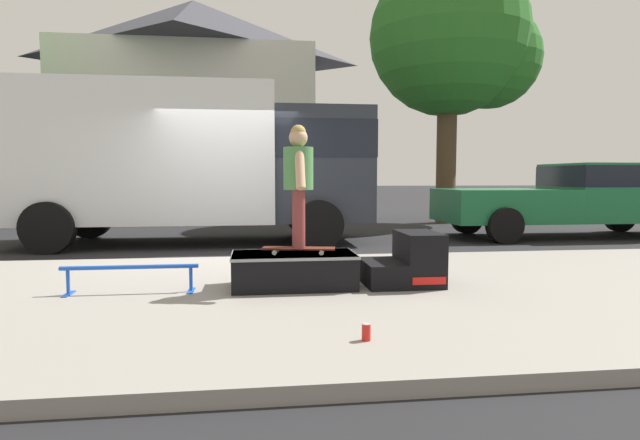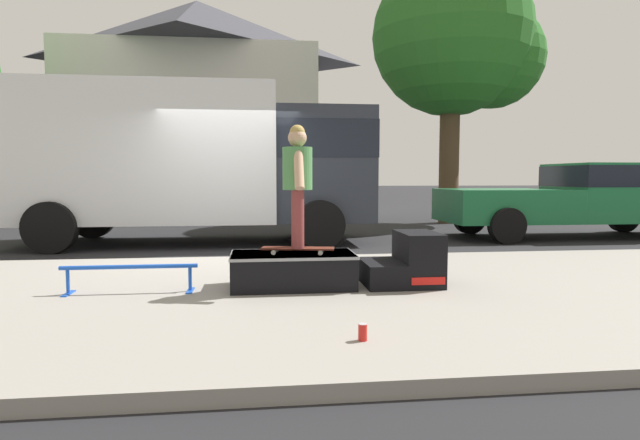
# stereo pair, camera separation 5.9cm
# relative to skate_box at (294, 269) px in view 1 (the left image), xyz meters

# --- Properties ---
(ground_plane) EXTENTS (140.00, 140.00, 0.00)m
(ground_plane) POSITION_rel_skate_box_xyz_m (-0.86, 2.80, -0.32)
(ground_plane) COLOR black
(sidewalk_slab) EXTENTS (50.00, 5.00, 0.12)m
(sidewalk_slab) POSITION_rel_skate_box_xyz_m (-0.86, -0.20, -0.26)
(sidewalk_slab) COLOR gray
(sidewalk_slab) RESTS_ON ground
(skate_box) EXTENTS (1.34, 0.72, 0.37)m
(skate_box) POSITION_rel_skate_box_xyz_m (0.00, 0.00, 0.00)
(skate_box) COLOR black
(skate_box) RESTS_ON sidewalk_slab
(kicker_ramp) EXTENTS (0.83, 0.74, 0.58)m
(kicker_ramp) POSITION_rel_skate_box_xyz_m (1.28, -0.00, 0.04)
(kicker_ramp) COLOR black
(kicker_ramp) RESTS_ON sidewalk_slab
(grind_rail) EXTENTS (1.38, 0.28, 0.29)m
(grind_rail) POSITION_rel_skate_box_xyz_m (-1.70, -0.08, 0.02)
(grind_rail) COLOR blue
(grind_rail) RESTS_ON sidewalk_slab
(skateboard) EXTENTS (0.80, 0.33, 0.07)m
(skateboard) POSITION_rel_skate_box_xyz_m (0.05, -0.05, 0.23)
(skateboard) COLOR #4C1E14
(skateboard) RESTS_ON skate_box
(skater_kid) EXTENTS (0.32, 0.67, 1.31)m
(skater_kid) POSITION_rel_skate_box_xyz_m (0.05, -0.05, 1.01)
(skater_kid) COLOR brown
(skater_kid) RESTS_ON skateboard
(soda_can) EXTENTS (0.07, 0.07, 0.13)m
(soda_can) POSITION_rel_skate_box_xyz_m (0.38, -1.93, -0.14)
(soda_can) COLOR red
(soda_can) RESTS_ON sidewalk_slab
(box_truck) EXTENTS (6.91, 2.63, 3.05)m
(box_truck) POSITION_rel_skate_box_xyz_m (-1.57, 5.00, 1.38)
(box_truck) COLOR silver
(box_truck) RESTS_ON ground
(pickup_truck_green) EXTENTS (5.70, 2.09, 1.61)m
(pickup_truck_green) POSITION_rel_skate_box_xyz_m (6.63, 5.06, 0.57)
(pickup_truck_green) COLOR #196638
(pickup_truck_green) RESTS_ON ground
(street_tree_main) EXTENTS (4.88, 4.44, 7.49)m
(street_tree_main) POSITION_rel_skate_box_xyz_m (5.32, 8.85, 4.79)
(street_tree_main) COLOR brown
(street_tree_main) RESTS_ON ground
(house_behind) EXTENTS (9.54, 8.23, 8.40)m
(house_behind) POSITION_rel_skate_box_xyz_m (-2.75, 16.37, 3.92)
(house_behind) COLOR silver
(house_behind) RESTS_ON ground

